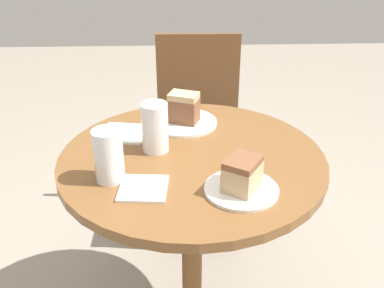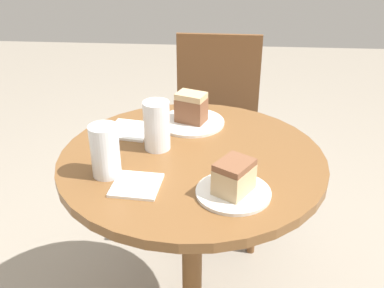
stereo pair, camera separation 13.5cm
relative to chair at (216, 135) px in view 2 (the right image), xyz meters
The scene contains 10 objects.
table 0.75m from the chair, 94.69° to the right, with size 0.82×0.82×0.78m.
chair is the anchor object (origin of this frame).
plate_near 0.59m from the chair, 99.00° to the right, with size 0.23×0.23×0.01m.
plate_far 0.98m from the chair, 86.03° to the right, with size 0.20×0.20×0.01m.
cake_slice_near 0.62m from the chair, 99.00° to the right, with size 0.12×0.10×0.10m.
cake_slice_far 1.00m from the chair, 86.03° to the right, with size 0.12×0.13×0.09m.
glass_lemonade 0.98m from the chair, 108.79° to the right, with size 0.08×0.08×0.15m.
glass_water 0.80m from the chair, 103.96° to the right, with size 0.08×0.08×0.16m.
napkin_stack 0.71m from the chair, 116.01° to the right, with size 0.16×0.16×0.01m.
napkin_side 0.98m from the chair, 102.23° to the right, with size 0.14×0.14×0.01m.
Camera 2 is at (0.09, -1.19, 1.45)m, focal length 42.00 mm.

